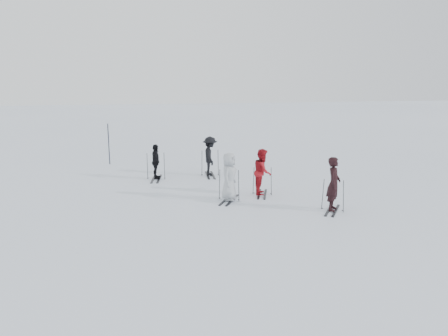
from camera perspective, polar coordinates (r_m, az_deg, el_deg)
name	(u,v)px	position (r m, az deg, el deg)	size (l,w,h in m)	color
ground	(229,199)	(16.66, 0.64, -4.06)	(120.00, 120.00, 0.00)	silver
skier_near_dark	(334,185)	(15.46, 14.12, -2.12)	(0.68, 0.45, 1.86)	black
skier_red	(263,172)	(17.14, 5.06, -0.56)	(0.87, 0.68, 1.79)	#A2121A
skier_grey	(229,177)	(16.28, 0.67, -1.20)	(0.87, 0.57, 1.79)	#ADB2B7
skier_uphill_left	(156,162)	(19.91, -8.91, 0.75)	(0.92, 0.38, 1.57)	black
skier_uphill_far	(210,157)	(20.39, -1.83, 1.51)	(1.17, 0.67, 1.81)	black
skis_near_dark	(333,195)	(15.55, 14.06, -3.41)	(0.83, 1.56, 1.14)	black
skis_red	(262,180)	(17.22, 5.04, -1.63)	(0.82, 1.56, 1.14)	black
skis_grey	(229,184)	(16.34, 0.67, -2.17)	(0.88, 1.67, 1.22)	black
skis_uphill_left	(156,166)	(19.94, -8.89, 0.31)	(0.91, 1.71, 1.25)	black
skis_uphill_far	(210,162)	(20.44, -1.83, 0.73)	(0.91, 1.71, 1.25)	black
piste_marker	(109,144)	(23.83, -14.82, 3.04)	(0.05, 0.05, 2.16)	black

